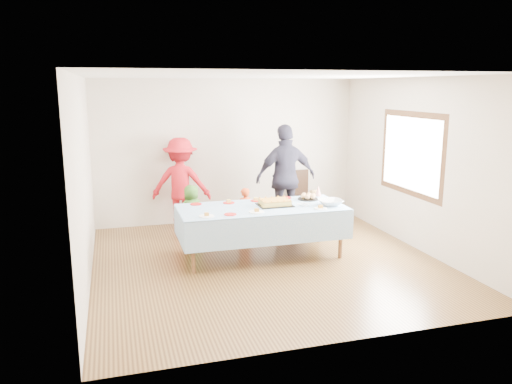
{
  "coord_description": "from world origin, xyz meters",
  "views": [
    {
      "loc": [
        -2.12,
        -6.73,
        2.56
      ],
      "look_at": [
        -0.08,
        0.3,
        1.0
      ],
      "focal_mm": 35.0,
      "sensor_mm": 36.0,
      "label": 1
    }
  ],
  "objects_px": {
    "birthday_cake": "(275,203)",
    "dining_chair": "(301,192)",
    "party_table": "(262,210)",
    "adult_left": "(181,183)"
  },
  "relations": [
    {
      "from": "party_table",
      "to": "adult_left",
      "type": "distance_m",
      "value": 2.16
    },
    {
      "from": "adult_left",
      "to": "birthday_cake",
      "type": "bearing_deg",
      "value": 137.85
    },
    {
      "from": "party_table",
      "to": "birthday_cake",
      "type": "height_order",
      "value": "birthday_cake"
    },
    {
      "from": "dining_chair",
      "to": "adult_left",
      "type": "distance_m",
      "value": 2.4
    },
    {
      "from": "party_table",
      "to": "dining_chair",
      "type": "height_order",
      "value": "dining_chair"
    },
    {
      "from": "party_table",
      "to": "birthday_cake",
      "type": "bearing_deg",
      "value": 6.62
    },
    {
      "from": "birthday_cake",
      "to": "dining_chair",
      "type": "height_order",
      "value": "dining_chair"
    },
    {
      "from": "birthday_cake",
      "to": "dining_chair",
      "type": "xyz_separation_m",
      "value": [
        1.2,
        1.99,
        -0.3
      ]
    },
    {
      "from": "party_table",
      "to": "adult_left",
      "type": "xyz_separation_m",
      "value": [
        -0.95,
        1.93,
        0.11
      ]
    },
    {
      "from": "party_table",
      "to": "dining_chair",
      "type": "distance_m",
      "value": 2.47
    }
  ]
}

